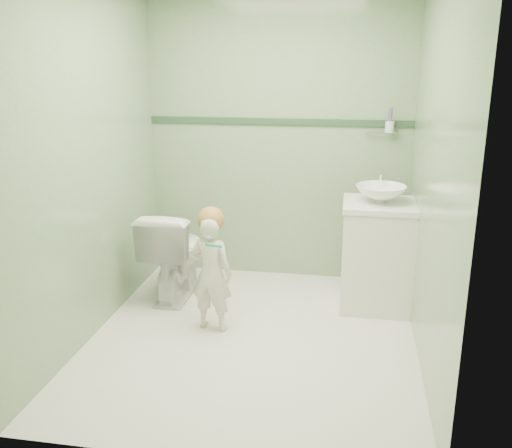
# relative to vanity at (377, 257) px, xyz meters

# --- Properties ---
(ground) EXTENTS (2.50, 2.50, 0.00)m
(ground) POSITION_rel_vanity_xyz_m (-0.84, -0.70, -0.40)
(ground) COLOR silver
(ground) RESTS_ON ground
(room_shell) EXTENTS (2.50, 2.54, 2.40)m
(room_shell) POSITION_rel_vanity_xyz_m (-0.84, -0.70, 0.80)
(room_shell) COLOR #7AA877
(room_shell) RESTS_ON ground
(trim_stripe) EXTENTS (2.20, 0.02, 0.05)m
(trim_stripe) POSITION_rel_vanity_xyz_m (-0.84, 0.54, 0.95)
(trim_stripe) COLOR #2B4A2F
(trim_stripe) RESTS_ON room_shell
(vanity) EXTENTS (0.52, 0.50, 0.80)m
(vanity) POSITION_rel_vanity_xyz_m (0.00, 0.00, 0.00)
(vanity) COLOR white
(vanity) RESTS_ON ground
(counter) EXTENTS (0.54, 0.52, 0.04)m
(counter) POSITION_rel_vanity_xyz_m (0.00, 0.00, 0.41)
(counter) COLOR white
(counter) RESTS_ON vanity
(basin) EXTENTS (0.37, 0.37, 0.13)m
(basin) POSITION_rel_vanity_xyz_m (0.00, 0.00, 0.49)
(basin) COLOR white
(basin) RESTS_ON counter
(faucet) EXTENTS (0.03, 0.13, 0.18)m
(faucet) POSITION_rel_vanity_xyz_m (0.00, 0.19, 0.57)
(faucet) COLOR silver
(faucet) RESTS_ON counter
(cup_holder) EXTENTS (0.26, 0.07, 0.21)m
(cup_holder) POSITION_rel_vanity_xyz_m (0.05, 0.48, 0.93)
(cup_holder) COLOR silver
(cup_holder) RESTS_ON room_shell
(toilet) EXTENTS (0.42, 0.72, 0.72)m
(toilet) POSITION_rel_vanity_xyz_m (-1.58, -0.07, -0.04)
(toilet) COLOR white
(toilet) RESTS_ON ground
(toddler) EXTENTS (0.33, 0.25, 0.83)m
(toddler) POSITION_rel_vanity_xyz_m (-1.15, -0.59, 0.02)
(toddler) COLOR beige
(toddler) RESTS_ON ground
(hair_cap) EXTENTS (0.19, 0.19, 0.19)m
(hair_cap) POSITION_rel_vanity_xyz_m (-1.15, -0.57, 0.40)
(hair_cap) COLOR #A77336
(hair_cap) RESTS_ON toddler
(teal_toothbrush) EXTENTS (0.11, 0.14, 0.08)m
(teal_toothbrush) POSITION_rel_vanity_xyz_m (-1.10, -0.73, 0.28)
(teal_toothbrush) COLOR #178D6E
(teal_toothbrush) RESTS_ON toddler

